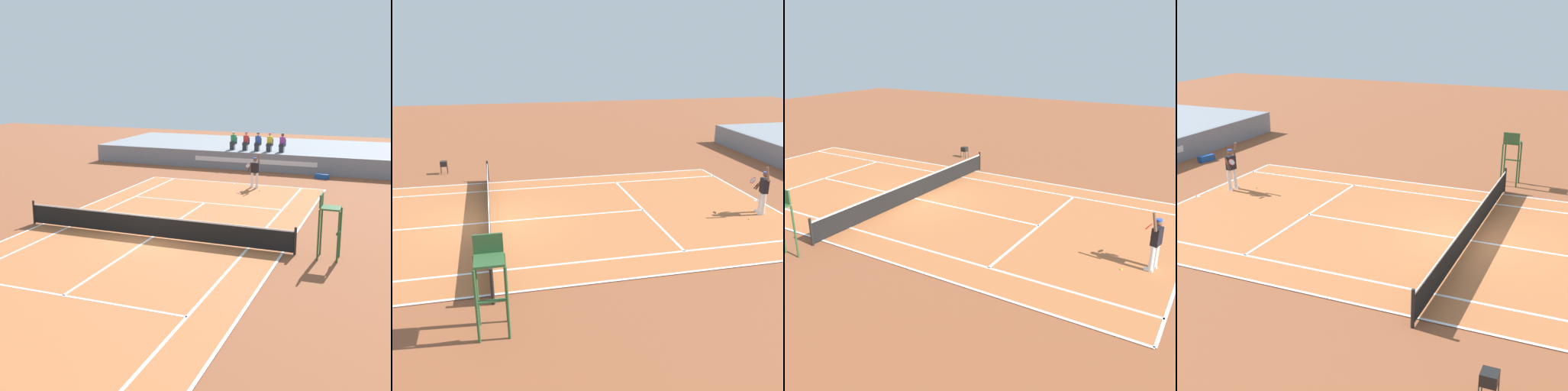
{
  "view_description": "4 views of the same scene",
  "coord_description": "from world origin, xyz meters",
  "views": [
    {
      "loc": [
        9.27,
        -19.22,
        6.72
      ],
      "look_at": [
        0.44,
        3.87,
        1.0
      ],
      "focal_mm": 49.01,
      "sensor_mm": 36.0,
      "label": 1
    },
    {
      "loc": [
        16.51,
        0.21,
        6.56
      ],
      "look_at": [
        0.44,
        3.87,
        1.0
      ],
      "focal_mm": 40.23,
      "sensor_mm": 36.0,
      "label": 2
    },
    {
      "loc": [
        15.23,
        12.77,
        7.03
      ],
      "look_at": [
        0.44,
        3.87,
        1.0
      ],
      "focal_mm": 40.11,
      "sensor_mm": 36.0,
      "label": 3
    },
    {
      "loc": [
        -17.41,
        -3.92,
        7.58
      ],
      "look_at": [
        0.44,
        3.87,
        1.0
      ],
      "focal_mm": 50.88,
      "sensor_mm": 36.0,
      "label": 4
    }
  ],
  "objects": [
    {
      "name": "net",
      "position": [
        0.0,
        0.0,
        0.52
      ],
      "size": [
        11.98,
        0.1,
        1.07
      ],
      "color": "black",
      "rests_on": "ground"
    },
    {
      "name": "court",
      "position": [
        0.0,
        0.0,
        0.01
      ],
      "size": [
        11.08,
        23.88,
        0.03
      ],
      "color": "#B76638",
      "rests_on": "ground"
    },
    {
      "name": "tennis_ball",
      "position": [
        1.98,
        10.2,
        0.03
      ],
      "size": [
        0.07,
        0.07,
        0.07
      ],
      "primitive_type": "sphere",
      "color": "#D1E533",
      "rests_on": "ground"
    },
    {
      "name": "tennis_player",
      "position": [
        1.44,
        11.05,
        0.99
      ],
      "size": [
        0.82,
        0.61,
        2.08
      ],
      "color": "white",
      "rests_on": "ground"
    },
    {
      "name": "ground_plane",
      "position": [
        0.0,
        0.0,
        0.0
      ],
      "size": [
        80.0,
        80.0,
        0.0
      ],
      "primitive_type": "plane",
      "color": "brown"
    },
    {
      "name": "ball_hopper",
      "position": [
        -7.91,
        -2.34,
        0.57
      ],
      "size": [
        0.36,
        0.36,
        0.7
      ],
      "color": "black",
      "rests_on": "ground"
    }
  ]
}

